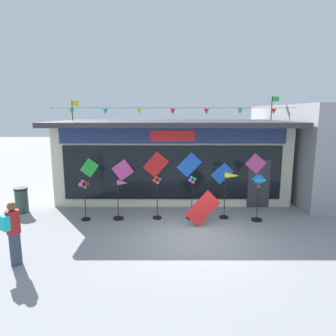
{
  "coord_description": "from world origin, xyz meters",
  "views": [
    {
      "loc": [
        -0.83,
        -9.03,
        3.89
      ],
      "look_at": [
        -0.87,
        2.36,
        1.8
      ],
      "focal_mm": 32.18,
      "sensor_mm": 36.0,
      "label": 1
    }
  ],
  "objects_px": {
    "wind_spinner_right": "(231,184)",
    "person_near_camera": "(15,232)",
    "wind_spinner_far_left": "(86,195)",
    "wind_spinner_far_right": "(260,185)",
    "wind_spinner_left": "(122,195)",
    "wind_spinner_center_right": "(193,199)",
    "wind_spinner_center_left": "(158,195)",
    "trash_bin": "(23,200)",
    "kite_shop_building": "(173,157)",
    "display_kite_on_ground": "(204,209)"
  },
  "relations": [
    {
      "from": "wind_spinner_far_left",
      "to": "wind_spinner_far_right",
      "type": "bearing_deg",
      "value": -0.29
    },
    {
      "from": "wind_spinner_far_left",
      "to": "person_near_camera",
      "type": "relative_size",
      "value": 0.92
    },
    {
      "from": "wind_spinner_far_left",
      "to": "display_kite_on_ground",
      "type": "height_order",
      "value": "wind_spinner_far_left"
    },
    {
      "from": "wind_spinner_center_left",
      "to": "wind_spinner_center_right",
      "type": "height_order",
      "value": "wind_spinner_center_right"
    },
    {
      "from": "trash_bin",
      "to": "wind_spinner_right",
      "type": "bearing_deg",
      "value": -4.57
    },
    {
      "from": "wind_spinner_right",
      "to": "person_near_camera",
      "type": "distance_m",
      "value": 7.19
    },
    {
      "from": "wind_spinner_left",
      "to": "wind_spinner_center_right",
      "type": "distance_m",
      "value": 2.61
    },
    {
      "from": "wind_spinner_center_right",
      "to": "display_kite_on_ground",
      "type": "xyz_separation_m",
      "value": [
        0.32,
        -0.73,
        -0.14
      ]
    },
    {
      "from": "wind_spinner_center_left",
      "to": "trash_bin",
      "type": "height_order",
      "value": "wind_spinner_center_left"
    },
    {
      "from": "wind_spinner_far_left",
      "to": "kite_shop_building",
      "type": "bearing_deg",
      "value": 50.21
    },
    {
      "from": "wind_spinner_right",
      "to": "display_kite_on_ground",
      "type": "xyz_separation_m",
      "value": [
        -1.09,
        -0.8,
        -0.67
      ]
    },
    {
      "from": "wind_spinner_left",
      "to": "wind_spinner_center_left",
      "type": "relative_size",
      "value": 0.9
    },
    {
      "from": "person_near_camera",
      "to": "wind_spinner_center_right",
      "type": "bearing_deg",
      "value": -107.83
    },
    {
      "from": "display_kite_on_ground",
      "to": "wind_spinner_right",
      "type": "bearing_deg",
      "value": 36.22
    },
    {
      "from": "kite_shop_building",
      "to": "display_kite_on_ground",
      "type": "height_order",
      "value": "kite_shop_building"
    },
    {
      "from": "wind_spinner_center_left",
      "to": "wind_spinner_right",
      "type": "xyz_separation_m",
      "value": [
        2.69,
        0.08,
        0.39
      ]
    },
    {
      "from": "kite_shop_building",
      "to": "trash_bin",
      "type": "xyz_separation_m",
      "value": [
        -5.96,
        -2.97,
        -1.29
      ]
    },
    {
      "from": "wind_spinner_left",
      "to": "wind_spinner_far_left",
      "type": "bearing_deg",
      "value": -174.7
    },
    {
      "from": "wind_spinner_far_left",
      "to": "wind_spinner_center_right",
      "type": "height_order",
      "value": "wind_spinner_center_right"
    },
    {
      "from": "wind_spinner_center_right",
      "to": "trash_bin",
      "type": "bearing_deg",
      "value": 173.92
    },
    {
      "from": "wind_spinner_far_left",
      "to": "wind_spinner_right",
      "type": "height_order",
      "value": "wind_spinner_right"
    },
    {
      "from": "wind_spinner_center_left",
      "to": "wind_spinner_right",
      "type": "height_order",
      "value": "wind_spinner_right"
    },
    {
      "from": "wind_spinner_far_right",
      "to": "kite_shop_building",
      "type": "bearing_deg",
      "value": 128.25
    },
    {
      "from": "wind_spinner_far_right",
      "to": "display_kite_on_ground",
      "type": "xyz_separation_m",
      "value": [
        -2.05,
        -0.52,
        -0.72
      ]
    },
    {
      "from": "kite_shop_building",
      "to": "wind_spinner_center_right",
      "type": "distance_m",
      "value": 3.88
    },
    {
      "from": "wind_spinner_left",
      "to": "wind_spinner_far_right",
      "type": "xyz_separation_m",
      "value": [
        4.98,
        -0.15,
        0.44
      ]
    },
    {
      "from": "wind_spinner_left",
      "to": "display_kite_on_ground",
      "type": "distance_m",
      "value": 3.02
    },
    {
      "from": "wind_spinner_center_left",
      "to": "wind_spinner_right",
      "type": "relative_size",
      "value": 0.94
    },
    {
      "from": "wind_spinner_center_right",
      "to": "person_near_camera",
      "type": "height_order",
      "value": "person_near_camera"
    },
    {
      "from": "person_near_camera",
      "to": "display_kite_on_ground",
      "type": "bearing_deg",
      "value": -115.54
    },
    {
      "from": "wind_spinner_far_right",
      "to": "person_near_camera",
      "type": "distance_m",
      "value": 7.92
    },
    {
      "from": "person_near_camera",
      "to": "display_kite_on_ground",
      "type": "distance_m",
      "value": 5.84
    },
    {
      "from": "wind_spinner_center_right",
      "to": "wind_spinner_right",
      "type": "distance_m",
      "value": 1.51
    },
    {
      "from": "wind_spinner_center_right",
      "to": "trash_bin",
      "type": "height_order",
      "value": "wind_spinner_center_right"
    },
    {
      "from": "wind_spinner_left",
      "to": "wind_spinner_right",
      "type": "distance_m",
      "value": 4.04
    },
    {
      "from": "kite_shop_building",
      "to": "wind_spinner_right",
      "type": "xyz_separation_m",
      "value": [
        2.11,
        -3.61,
        -0.49
      ]
    },
    {
      "from": "display_kite_on_ground",
      "to": "trash_bin",
      "type": "bearing_deg",
      "value": 168.31
    },
    {
      "from": "wind_spinner_right",
      "to": "person_near_camera",
      "type": "bearing_deg",
      "value": -150.68
    },
    {
      "from": "trash_bin",
      "to": "display_kite_on_ground",
      "type": "xyz_separation_m",
      "value": [
        6.98,
        -1.44,
        0.12
      ]
    },
    {
      "from": "wind_spinner_far_right",
      "to": "trash_bin",
      "type": "xyz_separation_m",
      "value": [
        -9.02,
        0.92,
        -0.84
      ]
    },
    {
      "from": "wind_spinner_left",
      "to": "wind_spinner_center_right",
      "type": "relative_size",
      "value": 0.9
    },
    {
      "from": "kite_shop_building",
      "to": "wind_spinner_far_right",
      "type": "relative_size",
      "value": 5.95
    },
    {
      "from": "wind_spinner_left",
      "to": "trash_bin",
      "type": "relative_size",
      "value": 1.49
    },
    {
      "from": "wind_spinner_center_left",
      "to": "kite_shop_building",
      "type": "bearing_deg",
      "value": 80.96
    },
    {
      "from": "wind_spinner_center_left",
      "to": "wind_spinner_far_left",
      "type": "bearing_deg",
      "value": -176.44
    },
    {
      "from": "person_near_camera",
      "to": "wind_spinner_right",
      "type": "bearing_deg",
      "value": -113.94
    },
    {
      "from": "wind_spinner_right",
      "to": "person_near_camera",
      "type": "xyz_separation_m",
      "value": [
        -6.26,
        -3.51,
        -0.42
      ]
    },
    {
      "from": "wind_spinner_left",
      "to": "wind_spinner_right",
      "type": "height_order",
      "value": "wind_spinner_right"
    },
    {
      "from": "wind_spinner_center_right",
      "to": "wind_spinner_far_right",
      "type": "xyz_separation_m",
      "value": [
        2.37,
        -0.21,
        0.57
      ]
    },
    {
      "from": "wind_spinner_right",
      "to": "trash_bin",
      "type": "distance_m",
      "value": 8.13
    }
  ]
}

